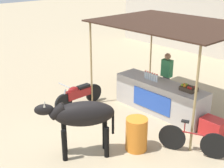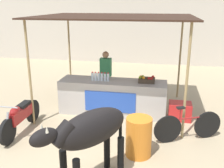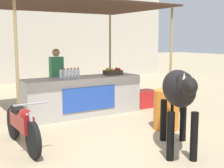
# 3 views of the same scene
# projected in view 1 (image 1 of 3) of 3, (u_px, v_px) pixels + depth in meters

# --- Properties ---
(ground_plane) EXTENTS (60.00, 60.00, 0.00)m
(ground_plane) POSITION_uv_depth(u_px,v_px,m) (107.00, 136.00, 8.29)
(ground_plane) COLOR tan
(stall_counter) EXTENTS (3.00, 0.82, 0.96)m
(stall_counter) POSITION_uv_depth(u_px,v_px,m) (160.00, 97.00, 9.51)
(stall_counter) COLOR #B2ADA8
(stall_counter) RESTS_ON ground
(stall_awning) EXTENTS (4.20, 3.20, 2.72)m
(stall_awning) POSITION_uv_depth(u_px,v_px,m) (171.00, 26.00, 8.94)
(stall_awning) COLOR #382319
(stall_awning) RESTS_ON ground
(water_bottle_row) EXTENTS (0.52, 0.07, 0.25)m
(water_bottle_row) POSITION_uv_depth(u_px,v_px,m) (151.00, 76.00, 9.51)
(water_bottle_row) COLOR silver
(water_bottle_row) RESTS_ON stall_counter
(fruit_crate) EXTENTS (0.44, 0.32, 0.18)m
(fruit_crate) POSITION_uv_depth(u_px,v_px,m) (188.00, 88.00, 8.71)
(fruit_crate) COLOR #3F3326
(fruit_crate) RESTS_ON stall_counter
(vendor_behind_counter) EXTENTS (0.34, 0.22, 1.65)m
(vendor_behind_counter) POSITION_uv_depth(u_px,v_px,m) (166.00, 77.00, 10.11)
(vendor_behind_counter) COLOR #383842
(vendor_behind_counter) RESTS_ON ground
(cooler_box) EXTENTS (0.60, 0.44, 0.48)m
(cooler_box) POSITION_uv_depth(u_px,v_px,m) (213.00, 127.00, 8.26)
(cooler_box) COLOR red
(cooler_box) RESTS_ON ground
(water_barrel) EXTENTS (0.54, 0.54, 0.84)m
(water_barrel) POSITION_uv_depth(u_px,v_px,m) (136.00, 134.00, 7.58)
(water_barrel) COLOR orange
(water_barrel) RESTS_ON ground
(cow) EXTENTS (1.34, 1.70, 1.44)m
(cow) POSITION_uv_depth(u_px,v_px,m) (82.00, 116.00, 7.15)
(cow) COLOR black
(cow) RESTS_ON ground
(motorcycle_parked) EXTENTS (0.55, 1.80, 0.90)m
(motorcycle_parked) POSITION_uv_depth(u_px,v_px,m) (79.00, 94.00, 9.85)
(motorcycle_parked) COLOR black
(motorcycle_parked) RESTS_ON ground
(bicycle_leaning) EXTENTS (1.53, 0.72, 0.85)m
(bicycle_leaning) POSITION_uv_depth(u_px,v_px,m) (193.00, 141.00, 7.42)
(bicycle_leaning) COLOR black
(bicycle_leaning) RESTS_ON ground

